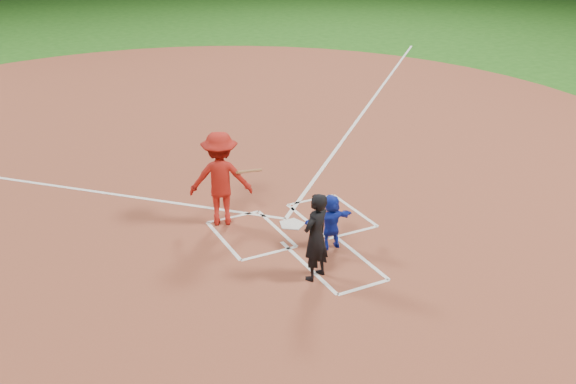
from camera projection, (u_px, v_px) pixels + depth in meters
name	position (u px, v px, depth m)	size (l,w,h in m)	color
ground	(292.00, 225.00, 13.80)	(120.00, 120.00, 0.00)	#1E5515
home_plate_dirt	(197.00, 142.00, 18.67)	(28.00, 28.00, 0.01)	brown
home_plate	(292.00, 224.00, 13.79)	(0.60, 0.60, 0.02)	silver
catcher	(331.00, 222.00, 12.65)	(1.06, 0.34, 1.14)	#162CB7
umpire	(316.00, 237.00, 11.49)	(0.61, 0.40, 1.69)	black
chalk_markings	(206.00, 149.00, 18.09)	(28.35, 17.32, 0.01)	white
batter_at_plate	(221.00, 179.00, 13.48)	(1.74, 1.21, 2.05)	#A61A12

